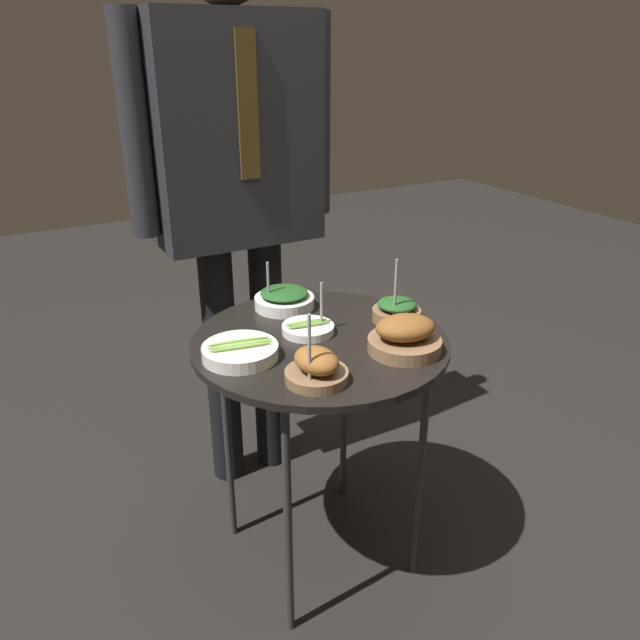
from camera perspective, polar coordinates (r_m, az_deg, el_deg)
The scene contains 9 objects.
ground_plane at distance 1.94m, azimuth 0.00°, elevation -20.31°, with size 8.00×8.00×0.00m, color black.
serving_cart at distance 1.56m, azimuth 0.00°, elevation -3.45°, with size 0.64×0.64×0.69m.
bowl_asparagus_front_center at distance 1.56m, azimuth -1.08°, elevation -0.75°, with size 0.13×0.13×0.13m.
bowl_roast_near_rim at distance 1.34m, azimuth -0.33°, elevation -4.38°, with size 0.14×0.14×0.17m.
bowl_spinach_mid_left at distance 1.71m, azimuth -3.28°, elevation 1.92°, with size 0.16×0.16×0.14m.
bowl_roast_far_rim at distance 1.47m, azimuth 7.77°, elevation -1.52°, with size 0.17×0.17×0.09m.
bowl_asparagus_center at distance 1.45m, azimuth -7.31°, elevation -2.87°, with size 0.18×0.18×0.04m.
bowl_spinach_front_right at distance 1.64m, azimuth 6.96°, elevation 0.88°, with size 0.13×0.13×0.18m.
waiter_figure at distance 1.83m, azimuth -7.82°, elevation 14.29°, with size 0.61×0.23×1.66m.
Camera 1 is at (-0.67, -1.21, 1.35)m, focal length 35.00 mm.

